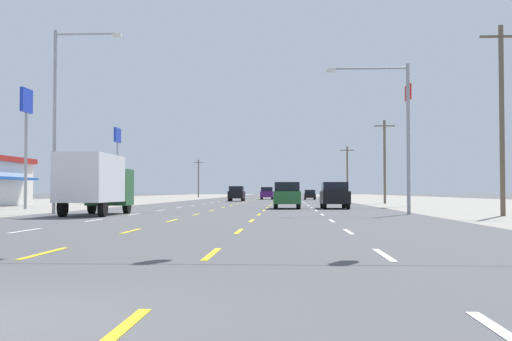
{
  "coord_description": "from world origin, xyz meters",
  "views": [
    {
      "loc": [
        3.29,
        -6.17,
        1.29
      ],
      "look_at": [
        0.01,
        62.44,
        3.53
      ],
      "focal_mm": 45.16,
      "sensor_mm": 36.0,
      "label": 1
    }
  ],
  "objects_px": {
    "sedan_inner_right_far": "(288,195)",
    "streetlight_right_row_0": "(398,124)",
    "streetlight_left_row_0": "(61,108)",
    "suv_far_right_mid": "(335,195)",
    "hatchback_far_right_farther": "(310,195)",
    "pole_sign_left_row_1": "(26,119)",
    "pole_sign_left_row_2": "(117,145)",
    "box_truck_far_left_nearest": "(96,181)",
    "suv_inner_right_near": "(287,195)",
    "suv_inner_left_midfar": "(237,193)",
    "pole_sign_right_row_1": "(408,118)",
    "suv_center_turn_farthest": "(267,193)"
  },
  "relations": [
    {
      "from": "suv_inner_left_midfar",
      "to": "pole_sign_left_row_2",
      "type": "height_order",
      "value": "pole_sign_left_row_2"
    },
    {
      "from": "box_truck_far_left_nearest",
      "to": "pole_sign_right_row_1",
      "type": "relative_size",
      "value": 0.68
    },
    {
      "from": "pole_sign_right_row_1",
      "to": "streetlight_right_row_0",
      "type": "xyz_separation_m",
      "value": [
        -4.22,
        -19.48,
        -2.57
      ]
    },
    {
      "from": "streetlight_left_row_0",
      "to": "streetlight_right_row_0",
      "type": "bearing_deg",
      "value": -0.0
    },
    {
      "from": "pole_sign_left_row_1",
      "to": "pole_sign_left_row_2",
      "type": "relative_size",
      "value": 1.03
    },
    {
      "from": "box_truck_far_left_nearest",
      "to": "suv_far_right_mid",
      "type": "bearing_deg",
      "value": 45.55
    },
    {
      "from": "pole_sign_left_row_2",
      "to": "box_truck_far_left_nearest",
      "type": "bearing_deg",
      "value": -76.72
    },
    {
      "from": "sedan_inner_right_far",
      "to": "suv_center_turn_farthest",
      "type": "relative_size",
      "value": 0.92
    },
    {
      "from": "box_truck_far_left_nearest",
      "to": "suv_inner_right_near",
      "type": "distance_m",
      "value": 17.46
    },
    {
      "from": "box_truck_far_left_nearest",
      "to": "suv_inner_right_near",
      "type": "height_order",
      "value": "box_truck_far_left_nearest"
    },
    {
      "from": "suv_inner_right_near",
      "to": "suv_inner_left_midfar",
      "type": "distance_m",
      "value": 36.95
    },
    {
      "from": "suv_inner_right_near",
      "to": "suv_far_right_mid",
      "type": "relative_size",
      "value": 1.0
    },
    {
      "from": "suv_inner_right_near",
      "to": "hatchback_far_right_farther",
      "type": "height_order",
      "value": "suv_inner_right_near"
    },
    {
      "from": "pole_sign_left_row_1",
      "to": "streetlight_right_row_0",
      "type": "xyz_separation_m",
      "value": [
        25.37,
        -9.58,
        -1.54
      ]
    },
    {
      "from": "box_truck_far_left_nearest",
      "to": "pole_sign_left_row_1",
      "type": "xyz_separation_m",
      "value": [
        -8.77,
        11.9,
        4.78
      ]
    },
    {
      "from": "sedan_inner_right_far",
      "to": "pole_sign_left_row_2",
      "type": "bearing_deg",
      "value": -130.21
    },
    {
      "from": "box_truck_far_left_nearest",
      "to": "pole_sign_left_row_2",
      "type": "distance_m",
      "value": 39.99
    },
    {
      "from": "sedan_inner_right_far",
      "to": "pole_sign_left_row_2",
      "type": "xyz_separation_m",
      "value": [
        -19.55,
        -23.12,
        5.88
      ]
    },
    {
      "from": "hatchback_far_right_farther",
      "to": "suv_far_right_mid",
      "type": "bearing_deg",
      "value": -89.99
    },
    {
      "from": "box_truck_far_left_nearest",
      "to": "suv_inner_left_midfar",
      "type": "height_order",
      "value": "box_truck_far_left_nearest"
    },
    {
      "from": "suv_center_turn_farthest",
      "to": "hatchback_far_right_farther",
      "type": "bearing_deg",
      "value": -23.23
    },
    {
      "from": "box_truck_far_left_nearest",
      "to": "suv_inner_left_midfar",
      "type": "bearing_deg",
      "value": 85.79
    },
    {
      "from": "box_truck_far_left_nearest",
      "to": "pole_sign_right_row_1",
      "type": "height_order",
      "value": "pole_sign_right_row_1"
    },
    {
      "from": "suv_inner_left_midfar",
      "to": "suv_far_right_mid",
      "type": "bearing_deg",
      "value": -74.31
    },
    {
      "from": "streetlight_left_row_0",
      "to": "streetlight_right_row_0",
      "type": "distance_m",
      "value": 19.4
    },
    {
      "from": "suv_inner_left_midfar",
      "to": "pole_sign_left_row_1",
      "type": "bearing_deg",
      "value": -107.96
    },
    {
      "from": "box_truck_far_left_nearest",
      "to": "sedan_inner_right_far",
      "type": "relative_size",
      "value": 1.6
    },
    {
      "from": "box_truck_far_left_nearest",
      "to": "streetlight_left_row_0",
      "type": "bearing_deg",
      "value": 140.01
    },
    {
      "from": "hatchback_far_right_farther",
      "to": "pole_sign_left_row_1",
      "type": "height_order",
      "value": "pole_sign_left_row_1"
    },
    {
      "from": "suv_far_right_mid",
      "to": "sedan_inner_right_far",
      "type": "bearing_deg",
      "value": 94.15
    },
    {
      "from": "suv_inner_right_near",
      "to": "pole_sign_right_row_1",
      "type": "height_order",
      "value": "pole_sign_right_row_1"
    },
    {
      "from": "pole_sign_right_row_1",
      "to": "streetlight_right_row_0",
      "type": "distance_m",
      "value": 20.1
    },
    {
      "from": "hatchback_far_right_farther",
      "to": "pole_sign_right_row_1",
      "type": "height_order",
      "value": "pole_sign_right_row_1"
    },
    {
      "from": "pole_sign_left_row_1",
      "to": "pole_sign_left_row_2",
      "type": "distance_m",
      "value": 26.74
    },
    {
      "from": "suv_center_turn_farthest",
      "to": "streetlight_left_row_0",
      "type": "distance_m",
      "value": 67.13
    },
    {
      "from": "suv_inner_left_midfar",
      "to": "streetlight_right_row_0",
      "type": "height_order",
      "value": "streetlight_right_row_0"
    },
    {
      "from": "box_truck_far_left_nearest",
      "to": "suv_inner_left_midfar",
      "type": "relative_size",
      "value": 1.47
    },
    {
      "from": "hatchback_far_right_farther",
      "to": "streetlight_right_row_0",
      "type": "height_order",
      "value": "streetlight_right_row_0"
    },
    {
      "from": "streetlight_left_row_0",
      "to": "hatchback_far_right_farther",
      "type": "bearing_deg",
      "value": 75.27
    },
    {
      "from": "pole_sign_left_row_1",
      "to": "streetlight_left_row_0",
      "type": "distance_m",
      "value": 11.31
    },
    {
      "from": "streetlight_right_row_0",
      "to": "suv_center_turn_farthest",
      "type": "bearing_deg",
      "value": 98.12
    },
    {
      "from": "box_truck_far_left_nearest",
      "to": "hatchback_far_right_farther",
      "type": "bearing_deg",
      "value": 78.06
    },
    {
      "from": "suv_far_right_mid",
      "to": "streetlight_left_row_0",
      "type": "relative_size",
      "value": 0.46
    },
    {
      "from": "suv_inner_right_near",
      "to": "streetlight_right_row_0",
      "type": "distance_m",
      "value": 13.9
    },
    {
      "from": "box_truck_far_left_nearest",
      "to": "pole_sign_left_row_2",
      "type": "bearing_deg",
      "value": 103.28
    },
    {
      "from": "sedan_inner_right_far",
      "to": "streetlight_right_row_0",
      "type": "height_order",
      "value": "streetlight_right_row_0"
    },
    {
      "from": "hatchback_far_right_farther",
      "to": "pole_sign_right_row_1",
      "type": "bearing_deg",
      "value": -80.99
    },
    {
      "from": "pole_sign_left_row_1",
      "to": "pole_sign_right_row_1",
      "type": "relative_size",
      "value": 0.84
    },
    {
      "from": "box_truck_far_left_nearest",
      "to": "suv_center_turn_farthest",
      "type": "distance_m",
      "value": 68.9
    },
    {
      "from": "suv_inner_right_near",
      "to": "streetlight_left_row_0",
      "type": "height_order",
      "value": "streetlight_left_row_0"
    }
  ]
}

